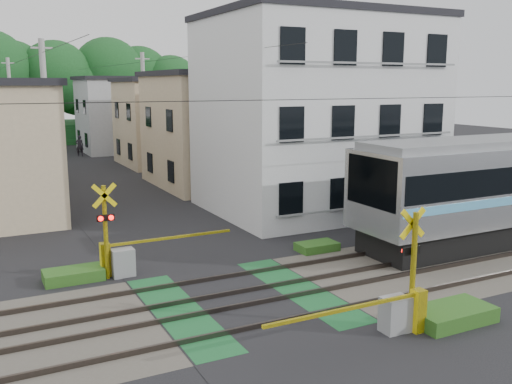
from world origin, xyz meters
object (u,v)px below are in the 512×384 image
crossing_signal_far (120,255)px  pedestrian (80,146)px  crossing_signal_near (400,305)px  apartment_block (316,113)px

crossing_signal_far → pedestrian: bearing=82.2°
crossing_signal_near → pedestrian: size_ratio=2.67×
crossing_signal_far → apartment_block: size_ratio=0.46×
pedestrian → crossing_signal_near: bearing=91.6°
crossing_signal_near → pedestrian: 39.32m
crossing_signal_near → crossing_signal_far: bearing=125.3°
crossing_signal_near → pedestrian: crossing_signal_near is taller
crossing_signal_far → apartment_block: bearing=27.8°
crossing_signal_far → pedestrian: 32.30m
crossing_signal_far → crossing_signal_near: bearing=-54.7°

